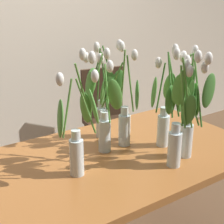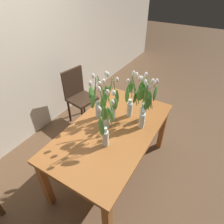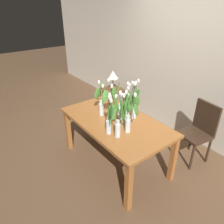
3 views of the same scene
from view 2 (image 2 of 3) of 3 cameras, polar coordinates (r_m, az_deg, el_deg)
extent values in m
plane|color=brown|center=(2.70, 0.10, -16.75)|extent=(18.00, 18.00, 0.00)
cube|color=beige|center=(2.83, -28.36, 15.76)|extent=(9.00, 0.10, 2.70)
cube|color=#A3602D|center=(2.16, 0.12, -5.36)|extent=(1.60, 0.90, 0.04)
cube|color=#A3602D|center=(1.98, -1.40, -30.32)|extent=(0.07, 0.07, 0.70)
cube|color=#A3602D|center=(2.83, 14.81, -4.83)|extent=(0.07, 0.07, 0.70)
cube|color=#A3602D|center=(2.28, -19.30, -19.43)|extent=(0.07, 0.07, 0.70)
cube|color=#A3602D|center=(3.04, 0.96, 0.06)|extent=(0.07, 0.07, 0.70)
cylinder|color=silver|center=(2.14, 8.89, -2.54)|extent=(0.07, 0.07, 0.18)
cylinder|color=silver|center=(2.07, 9.18, -0.08)|extent=(0.04, 0.04, 0.05)
cylinder|color=silver|center=(2.16, 8.81, -3.15)|extent=(0.06, 0.06, 0.11)
cylinder|color=#56933D|center=(2.01, 10.14, 3.33)|extent=(0.04, 0.02, 0.28)
ellipsoid|color=white|center=(1.95, 10.99, 7.00)|extent=(0.04, 0.04, 0.06)
ellipsoid|color=#4C8E38|center=(2.05, 10.46, 4.25)|extent=(0.07, 0.09, 0.17)
cylinder|color=#56933D|center=(2.03, 10.90, 3.86)|extent=(0.11, 0.05, 0.28)
ellipsoid|color=white|center=(1.99, 12.54, 7.98)|extent=(0.04, 0.04, 0.06)
ellipsoid|color=#4C8E38|center=(2.08, 11.09, 4.18)|extent=(0.05, 0.08, 0.17)
cylinder|color=#56933D|center=(2.00, 10.64, 4.25)|extent=(0.07, 0.04, 0.35)
ellipsoid|color=white|center=(1.94, 12.03, 8.92)|extent=(0.04, 0.04, 0.06)
ellipsoid|color=#4C8E38|center=(2.08, 10.80, 3.50)|extent=(0.05, 0.09, 0.18)
cylinder|color=#56933D|center=(2.03, 9.53, 4.29)|extent=(0.09, 0.05, 0.31)
ellipsoid|color=white|center=(1.99, 9.93, 8.83)|extent=(0.04, 0.04, 0.06)
ellipsoid|color=#4C8E38|center=(2.06, 8.72, 5.18)|extent=(0.07, 0.09, 0.18)
cylinder|color=silver|center=(2.29, 5.27, 0.75)|extent=(0.07, 0.07, 0.18)
cylinder|color=silver|center=(2.22, 5.44, 3.14)|extent=(0.04, 0.04, 0.05)
cylinder|color=silver|center=(2.31, 5.23, 0.14)|extent=(0.06, 0.06, 0.11)
cylinder|color=#3D752D|center=(2.10, 6.81, 6.23)|extent=(0.04, 0.10, 0.33)
ellipsoid|color=white|center=(1.99, 8.18, 9.91)|extent=(0.04, 0.04, 0.06)
ellipsoid|color=#4C8E38|center=(2.10, 8.14, 5.86)|extent=(0.10, 0.06, 0.18)
cylinder|color=#3D752D|center=(2.18, 5.96, 7.24)|extent=(0.08, 0.03, 0.32)
ellipsoid|color=white|center=(2.14, 6.46, 11.50)|extent=(0.04, 0.04, 0.06)
ellipsoid|color=#4C8E38|center=(2.24, 5.42, 7.01)|extent=(0.04, 0.12, 0.18)
cylinder|color=#3D752D|center=(2.12, 7.14, 6.27)|extent=(0.02, 0.10, 0.31)
ellipsoid|color=white|center=(2.03, 8.80, 9.87)|extent=(0.04, 0.04, 0.06)
ellipsoid|color=#4C8E38|center=(2.16, 8.33, 5.17)|extent=(0.10, 0.03, 0.18)
cylinder|color=#3D752D|center=(2.14, 5.04, 5.93)|extent=(0.04, 0.03, 0.28)
ellipsoid|color=white|center=(2.06, 4.82, 9.13)|extent=(0.04, 0.04, 0.06)
ellipsoid|color=#4C8E38|center=(2.11, 4.51, 5.00)|extent=(0.07, 0.07, 0.17)
cylinder|color=silver|center=(2.21, 0.21, -0.52)|extent=(0.07, 0.07, 0.18)
cylinder|color=silver|center=(2.15, 0.22, 1.92)|extent=(0.04, 0.04, 0.05)
cylinder|color=silver|center=(2.23, 0.21, -1.13)|extent=(0.06, 0.06, 0.11)
cylinder|color=#56933D|center=(2.07, 0.94, 5.60)|extent=(0.04, 0.03, 0.32)
ellipsoid|color=white|center=(2.00, 1.50, 9.61)|extent=(0.04, 0.04, 0.06)
ellipsoid|color=#427F33|center=(2.15, 1.56, 4.62)|extent=(0.06, 0.08, 0.17)
cylinder|color=#56933D|center=(2.06, -1.81, 4.95)|extent=(0.08, 0.10, 0.27)
ellipsoid|color=white|center=(1.98, -3.76, 8.36)|extent=(0.04, 0.04, 0.06)
ellipsoid|color=#427F33|center=(2.05, -2.85, 3.78)|extent=(0.07, 0.10, 0.18)
cylinder|color=#56933D|center=(2.09, -0.58, 6.36)|extent=(0.04, 0.08, 0.34)
ellipsoid|color=white|center=(2.04, -1.30, 11.04)|extent=(0.04, 0.04, 0.06)
ellipsoid|color=#427F33|center=(2.12, -1.85, 5.76)|extent=(0.11, 0.07, 0.18)
cylinder|color=silver|center=(2.25, 9.19, -0.44)|extent=(0.07, 0.07, 0.18)
cylinder|color=silver|center=(2.18, 9.48, 1.97)|extent=(0.04, 0.04, 0.05)
cylinder|color=silver|center=(2.26, 9.12, -1.04)|extent=(0.06, 0.06, 0.11)
cylinder|color=#478433|center=(2.07, 11.34, 5.15)|extent=(0.02, 0.11, 0.33)
ellipsoid|color=white|center=(1.96, 13.22, 8.90)|extent=(0.04, 0.04, 0.06)
ellipsoid|color=#427F33|center=(2.07, 12.77, 5.39)|extent=(0.10, 0.04, 0.18)
cylinder|color=#478433|center=(2.12, 9.74, 6.32)|extent=(0.06, 0.04, 0.35)
ellipsoid|color=white|center=(2.06, 10.08, 10.92)|extent=(0.04, 0.04, 0.06)
ellipsoid|color=#427F33|center=(2.14, 8.81, 7.13)|extent=(0.08, 0.09, 0.18)
cylinder|color=#478433|center=(2.11, 8.33, 6.29)|extent=(0.01, 0.11, 0.34)
ellipsoid|color=white|center=(2.04, 7.32, 10.96)|extent=(0.04, 0.04, 0.06)
ellipsoid|color=#427F33|center=(2.14, 6.82, 4.30)|extent=(0.09, 0.04, 0.18)
cylinder|color=#478433|center=(2.05, 9.96, 4.52)|extent=(0.08, 0.05, 0.30)
ellipsoid|color=white|center=(1.94, 10.49, 7.65)|extent=(0.04, 0.04, 0.06)
ellipsoid|color=#427F33|center=(2.06, 10.62, 2.43)|extent=(0.06, 0.11, 0.18)
cylinder|color=silver|center=(1.91, -2.02, -7.89)|extent=(0.07, 0.07, 0.18)
cylinder|color=silver|center=(1.83, -2.10, -5.33)|extent=(0.04, 0.04, 0.05)
cylinder|color=silver|center=(1.93, -2.00, -8.52)|extent=(0.06, 0.06, 0.11)
cylinder|color=#56933D|center=(1.72, -2.99, -2.64)|extent=(0.06, 0.02, 0.27)
ellipsoid|color=white|center=(1.63, -3.77, 0.68)|extent=(0.04, 0.04, 0.06)
ellipsoid|color=#4C8E38|center=(1.71, -3.22, -4.46)|extent=(0.06, 0.10, 0.18)
cylinder|color=#56933D|center=(1.77, -0.89, -1.38)|extent=(0.09, 0.04, 0.27)
ellipsoid|color=white|center=(1.71, 0.17, 2.86)|extent=(0.04, 0.04, 0.06)
ellipsoid|color=#4C8E38|center=(1.81, -0.46, -0.74)|extent=(0.06, 0.11, 0.18)
cylinder|color=#56933D|center=(1.78, -1.72, 0.14)|extent=(0.11, 0.05, 0.33)
ellipsoid|color=white|center=(1.73, -1.38, 5.91)|extent=(0.04, 0.04, 0.06)
ellipsoid|color=#4C8E38|center=(1.85, -2.25, -0.75)|extent=(0.07, 0.09, 0.18)
cylinder|color=silver|center=(2.12, -1.55, -2.43)|extent=(0.07, 0.07, 0.18)
cylinder|color=silver|center=(2.05, -1.60, 0.05)|extent=(0.04, 0.04, 0.05)
cylinder|color=silver|center=(2.14, -1.53, -3.05)|extent=(0.06, 0.06, 0.11)
cylinder|color=#56933D|center=(1.91, -2.74, 3.06)|extent=(0.12, 0.01, 0.33)
ellipsoid|color=white|center=(1.78, -3.91, 6.80)|extent=(0.04, 0.04, 0.06)
ellipsoid|color=#4C8E38|center=(1.86, -2.69, 2.46)|extent=(0.02, 0.10, 0.18)
cylinder|color=#56933D|center=(1.93, -0.53, 2.59)|extent=(0.05, 0.11, 0.28)
ellipsoid|color=white|center=(1.81, 0.52, 5.71)|extent=(0.04, 0.04, 0.06)
ellipsoid|color=#4C8E38|center=(1.91, 0.90, 2.39)|extent=(0.12, 0.05, 0.18)
cylinder|color=silver|center=(2.26, -4.09, 0.27)|extent=(0.07, 0.07, 0.18)
cylinder|color=silver|center=(2.19, -4.22, 2.68)|extent=(0.04, 0.04, 0.05)
cylinder|color=silver|center=(2.28, -4.06, -0.33)|extent=(0.06, 0.06, 0.11)
cylinder|color=#3D752D|center=(2.10, -5.40, 5.34)|extent=(0.08, 0.03, 0.28)
ellipsoid|color=white|center=(2.01, -6.51, 8.45)|extent=(0.04, 0.04, 0.06)
ellipsoid|color=#427F33|center=(2.09, -5.73, 3.07)|extent=(0.06, 0.09, 0.18)
cylinder|color=#3D752D|center=(2.07, -3.35, 5.60)|extent=(0.03, 0.10, 0.31)
ellipsoid|color=white|center=(1.96, -2.54, 9.09)|extent=(0.04, 0.04, 0.06)
ellipsoid|color=#427F33|center=(2.07, -1.99, 5.11)|extent=(0.12, 0.04, 0.18)
cylinder|color=#3D752D|center=(2.12, -5.03, 6.53)|extent=(0.01, 0.05, 0.33)
ellipsoid|color=white|center=(2.05, -5.71, 10.69)|extent=(0.04, 0.04, 0.06)
ellipsoid|color=#427F33|center=(2.15, -6.31, 5.62)|extent=(0.12, 0.05, 0.18)
cylinder|color=#3D752D|center=(2.11, -2.93, 6.80)|extent=(0.08, 0.07, 0.35)
ellipsoid|color=white|center=(2.04, -1.77, 11.31)|extent=(0.04, 0.04, 0.06)
ellipsoid|color=#427F33|center=(2.18, -2.01, 5.62)|extent=(0.08, 0.08, 0.17)
cube|color=#382619|center=(3.21, -8.96, 3.87)|extent=(0.46, 0.46, 0.04)
cylinder|color=#382619|center=(3.33, -4.47, 0.71)|extent=(0.04, 0.04, 0.43)
cylinder|color=#382619|center=(3.15, -8.73, -2.09)|extent=(0.04, 0.04, 0.43)
cylinder|color=#382619|center=(3.54, -8.46, 2.79)|extent=(0.04, 0.04, 0.43)
cylinder|color=#382619|center=(3.37, -12.66, 0.27)|extent=(0.04, 0.04, 0.43)
cube|color=#382619|center=(3.21, -11.59, 8.72)|extent=(0.40, 0.10, 0.46)
camera|label=1|loc=(0.92, 54.78, -25.87)|focal=53.63mm
camera|label=3|loc=(3.43, 50.10, 26.44)|focal=33.81mm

